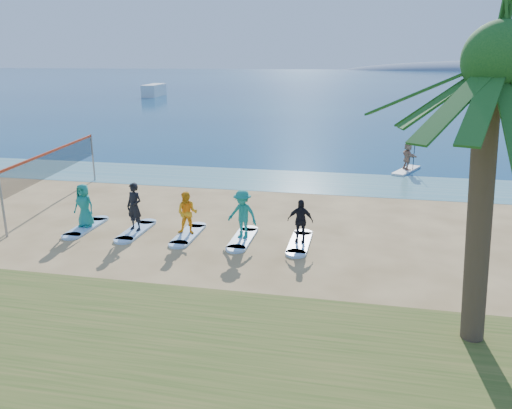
% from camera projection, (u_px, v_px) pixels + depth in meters
% --- Properties ---
extents(ground, '(600.00, 600.00, 0.00)m').
position_uv_depth(ground, '(208.00, 249.00, 17.27)').
color(ground, tan).
rests_on(ground, ground).
extents(shallow_water, '(600.00, 600.00, 0.00)m').
position_uv_depth(shallow_water, '(265.00, 180.00, 27.13)').
color(shallow_water, teal).
rests_on(shallow_water, ground).
extents(ocean, '(600.00, 600.00, 0.00)m').
position_uv_depth(ocean, '(349.00, 78.00, 167.55)').
color(ocean, navy).
rests_on(ocean, ground).
extents(volleyball_net, '(1.49, 8.98, 2.50)m').
position_uv_depth(volleyball_net, '(55.00, 162.00, 22.20)').
color(volleyball_net, gray).
rests_on(volleyball_net, ground).
extents(palm_tree, '(5.60, 5.60, 7.53)m').
position_uv_depth(palm_tree, '(500.00, 62.00, 9.91)').
color(palm_tree, brown).
rests_on(palm_tree, ground).
extents(paddleboard, '(1.85, 3.03, 0.12)m').
position_uv_depth(paddleboard, '(406.00, 170.00, 29.12)').
color(paddleboard, silver).
rests_on(paddleboard, ground).
extents(paddleboarder, '(0.99, 1.54, 1.58)m').
position_uv_depth(paddleboarder, '(408.00, 156.00, 28.88)').
color(paddleboarder, tan).
rests_on(paddleboarder, paddleboard).
extents(boat_offshore_a, '(3.60, 9.18, 2.03)m').
position_uv_depth(boat_offshore_a, '(155.00, 96.00, 88.25)').
color(boat_offshore_a, silver).
rests_on(boat_offshore_a, ground).
extents(surfboard_0, '(0.70, 2.20, 0.09)m').
position_uv_depth(surfboard_0, '(86.00, 227.00, 19.34)').
color(surfboard_0, '#9ECBF4').
rests_on(surfboard_0, ground).
extents(student_0, '(0.87, 0.61, 1.68)m').
position_uv_depth(student_0, '(84.00, 205.00, 19.09)').
color(student_0, '#1B8577').
rests_on(student_0, surfboard_0).
extents(surfboard_1, '(0.70, 2.20, 0.09)m').
position_uv_depth(surfboard_1, '(136.00, 231.00, 18.93)').
color(surfboard_1, '#9ECBF4').
rests_on(surfboard_1, ground).
extents(student_1, '(0.77, 0.63, 1.82)m').
position_uv_depth(student_1, '(134.00, 207.00, 18.66)').
color(student_1, black).
rests_on(student_1, surfboard_1).
extents(surfboard_2, '(0.70, 2.20, 0.09)m').
position_uv_depth(surfboard_2, '(188.00, 235.00, 18.52)').
color(surfboard_2, '#9ECBF4').
rests_on(surfboard_2, ground).
extents(student_2, '(0.82, 0.67, 1.60)m').
position_uv_depth(student_2, '(187.00, 213.00, 18.28)').
color(student_2, '#FFAC1A').
rests_on(student_2, surfboard_2).
extents(surfboard_3, '(0.70, 2.20, 0.09)m').
position_uv_depth(surfboard_3, '(243.00, 239.00, 18.11)').
color(surfboard_3, '#9ECBF4').
rests_on(surfboard_3, ground).
extents(student_3, '(1.29, 0.96, 1.77)m').
position_uv_depth(student_3, '(242.00, 214.00, 17.85)').
color(student_3, '#1B8576').
rests_on(student_3, surfboard_3).
extents(surfboard_4, '(0.70, 2.20, 0.09)m').
position_uv_depth(surfboard_4, '(300.00, 243.00, 17.70)').
color(surfboard_4, '#9ECBF4').
rests_on(surfboard_4, ground).
extents(student_4, '(0.92, 0.40, 1.55)m').
position_uv_depth(student_4, '(300.00, 221.00, 17.47)').
color(student_4, black).
rests_on(student_4, surfboard_4).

